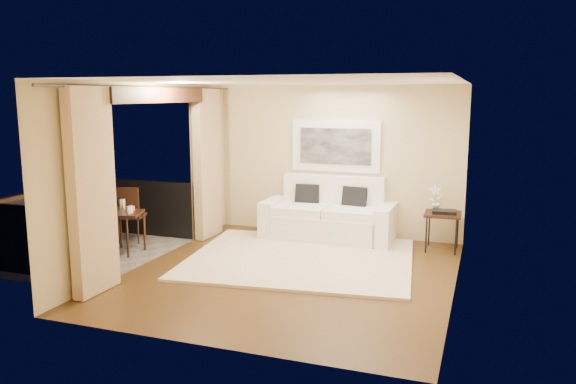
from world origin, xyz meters
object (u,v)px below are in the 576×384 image
at_px(side_table, 443,216).
at_px(balcony_chair_far, 129,210).
at_px(balcony_chair_near, 89,235).
at_px(orchid, 436,198).
at_px(ice_bucket, 121,204).
at_px(sofa, 329,217).
at_px(bistro_table, 123,217).

relative_size(side_table, balcony_chair_far, 0.64).
height_order(balcony_chair_far, balcony_chair_near, balcony_chair_far).
relative_size(orchid, ice_bucket, 2.16).
bearing_deg(sofa, bistro_table, -145.70).
bearing_deg(orchid, sofa, -178.57).
xyz_separation_m(side_table, balcony_chair_near, (-4.67, -2.90, -0.01)).
distance_m(sofa, balcony_chair_far, 3.48).
height_order(sofa, ice_bucket, sofa).
bearing_deg(balcony_chair_far, balcony_chair_near, 90.65).
distance_m(balcony_chair_far, balcony_chair_near, 1.65).
distance_m(balcony_chair_far, ice_bucket, 0.51).
xyz_separation_m(orchid, balcony_chair_far, (-4.98, -1.46, -0.27)).
relative_size(orchid, bistro_table, 0.60).
height_order(side_table, balcony_chair_far, balcony_chair_far).
relative_size(side_table, orchid, 1.46).
bearing_deg(balcony_chair_far, sofa, -171.03).
relative_size(sofa, orchid, 5.29).
relative_size(sofa, bistro_table, 3.19).
xyz_separation_m(bistro_table, ice_bucket, (-0.12, 0.11, 0.18)).
relative_size(orchid, balcony_chair_far, 0.44).
xyz_separation_m(bistro_table, balcony_chair_near, (0.17, -1.04, -0.03)).
distance_m(bistro_table, balcony_chair_near, 1.06).
xyz_separation_m(side_table, balcony_chair_far, (-5.12, -1.31, -0.00)).
distance_m(bistro_table, ice_bucket, 0.24).
xyz_separation_m(sofa, side_table, (1.95, -0.10, 0.18)).
xyz_separation_m(side_table, bistro_table, (-4.84, -1.86, 0.01)).
relative_size(sofa, balcony_chair_near, 2.38).
xyz_separation_m(orchid, balcony_chair_near, (-4.53, -3.05, -0.29)).
distance_m(side_table, balcony_chair_near, 5.50).
relative_size(balcony_chair_far, balcony_chair_near, 1.02).
xyz_separation_m(sofa, ice_bucket, (-3.01, -1.85, 0.38)).
bearing_deg(orchid, balcony_chair_far, -163.67).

